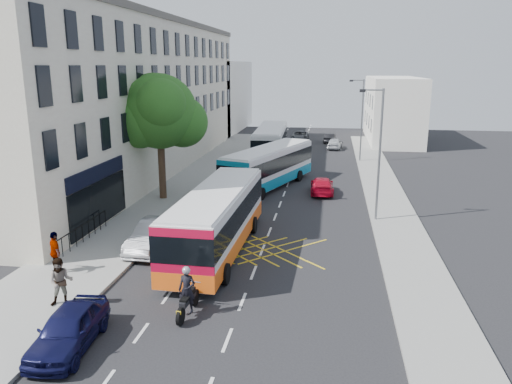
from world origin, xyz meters
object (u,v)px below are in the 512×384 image
at_px(distant_car_dark, 330,138).
at_px(pedestrian_far, 55,252).
at_px(motorbike, 187,292).
at_px(bus_far, 271,142).
at_px(lamp_near, 378,148).
at_px(distant_car_silver, 335,143).
at_px(pedestrian_near, 61,282).
at_px(bus_near, 217,219).
at_px(street_tree, 159,112).
at_px(distant_car_grey, 300,136).
at_px(lamp_far, 361,116).
at_px(red_hatchback, 322,185).
at_px(parked_car_blue, 69,329).
at_px(bus_mid, 269,166).
at_px(parked_car_silver, 155,235).

distance_m(distant_car_dark, pedestrian_far, 45.04).
distance_m(motorbike, distant_car_dark, 46.44).
bearing_deg(bus_far, lamp_near, -68.21).
relative_size(lamp_near, bus_far, 0.66).
distance_m(motorbike, distant_car_silver, 41.67).
height_order(bus_far, distant_car_dark, bus_far).
bearing_deg(distant_car_silver, pedestrian_near, 81.60).
bearing_deg(distant_car_silver, bus_near, 86.13).
distance_m(bus_near, pedestrian_near, 8.57).
bearing_deg(street_tree, motorbike, -68.01).
relative_size(bus_near, motorbike, 5.12).
bearing_deg(distant_car_grey, lamp_far, -62.55).
bearing_deg(distant_car_grey, motorbike, -90.77).
bearing_deg(distant_car_grey, lamp_near, -77.75).
distance_m(street_tree, distant_car_silver, 28.33).
height_order(bus_far, red_hatchback, bus_far).
bearing_deg(parked_car_blue, bus_mid, 76.57).
relative_size(street_tree, parked_car_silver, 1.85).
bearing_deg(distant_car_silver, lamp_far, 113.18).
bearing_deg(parked_car_blue, pedestrian_far, 118.78).
bearing_deg(parked_car_blue, motorbike, 35.84).
height_order(distant_car_grey, pedestrian_near, pedestrian_near).
distance_m(parked_car_silver, pedestrian_near, 7.03).
xyz_separation_m(red_hatchback, distant_car_silver, (0.98, 21.24, 0.03)).
bearing_deg(bus_mid, bus_near, -73.86).
xyz_separation_m(motorbike, distant_car_dark, (5.08, 46.16, -0.37)).
xyz_separation_m(bus_mid, distant_car_grey, (0.80, 25.62, -1.05)).
relative_size(street_tree, motorbike, 3.82).
height_order(bus_far, distant_car_grey, bus_far).
relative_size(motorbike, red_hatchback, 0.55).
xyz_separation_m(street_tree, motorbike, (6.62, -16.40, -5.33)).
relative_size(bus_near, distant_car_grey, 2.61).
xyz_separation_m(lamp_far, motorbike, (-8.08, -33.43, -3.66)).
xyz_separation_m(bus_far, motorbike, (0.88, -33.48, -0.81)).
bearing_deg(motorbike, bus_mid, 93.01).
distance_m(lamp_far, parked_car_silver, 29.48).
height_order(bus_far, pedestrian_near, bus_far).
xyz_separation_m(street_tree, distant_car_dark, (11.70, 29.76, -5.70)).
relative_size(bus_far, pedestrian_far, 6.15).
height_order(parked_car_silver, distant_car_silver, parked_car_silver).
distance_m(street_tree, red_hatchback, 13.18).
bearing_deg(bus_far, pedestrian_far, -103.69).
height_order(lamp_far, distant_car_silver, lamp_far).
relative_size(bus_near, distant_car_dark, 3.29).
bearing_deg(parked_car_blue, pedestrian_near, 118.74).
xyz_separation_m(lamp_far, pedestrian_far, (-15.15, -30.64, -3.49)).
bearing_deg(lamp_far, red_hatchback, -104.17).
relative_size(parked_car_blue, distant_car_grey, 0.92).
bearing_deg(distant_car_dark, distant_car_grey, -8.52).
xyz_separation_m(lamp_near, motorbike, (-8.08, -13.43, -3.66)).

